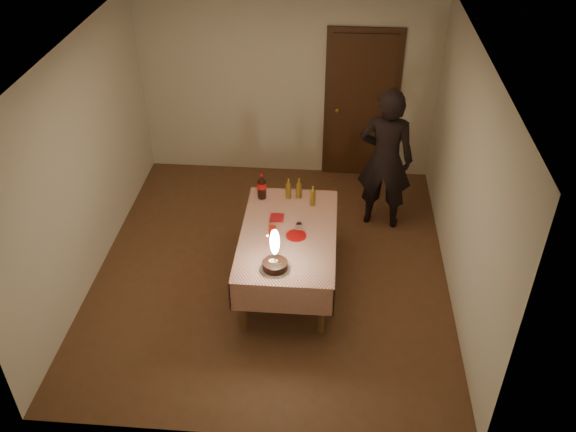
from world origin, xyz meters
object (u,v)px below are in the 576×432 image
object	(u,v)px
red_cup	(272,231)
amber_bottle_mid	(299,189)
amber_bottle_right	(313,196)
amber_bottle_left	(288,189)
birthday_cake	(275,258)
cola_bottle	(262,187)
dining_table	(288,240)
photographer	(385,159)
red_plate	(296,235)
clear_cup	(299,227)

from	to	relation	value
red_cup	amber_bottle_mid	distance (m)	0.77
amber_bottle_right	amber_bottle_left	bearing A→B (deg)	155.78
birthday_cake	amber_bottle_left	bearing A→B (deg)	88.66
cola_bottle	amber_bottle_mid	bearing A→B (deg)	5.65
dining_table	amber_bottle_right	world-z (taller)	amber_bottle_right
birthday_cake	amber_bottle_right	xyz separation A→B (m)	(0.32, 1.14, -0.01)
amber_bottle_mid	photographer	bearing A→B (deg)	29.94
red_plate	red_cup	distance (m)	0.26
birthday_cake	red_plate	distance (m)	0.59
birthday_cake	red_cup	bearing A→B (deg)	98.39
cola_bottle	amber_bottle_right	world-z (taller)	cola_bottle
amber_bottle_mid	photographer	xyz separation A→B (m)	(1.01, 0.58, 0.10)
dining_table	birthday_cake	bearing A→B (deg)	-97.99
red_cup	photographer	size ratio (longest dim) A/B	0.05
dining_table	red_cup	world-z (taller)	red_cup
photographer	amber_bottle_left	bearing A→B (deg)	-152.22
birthday_cake	amber_bottle_left	distance (m)	1.27
red_cup	amber_bottle_mid	size ratio (longest dim) A/B	0.39
dining_table	red_plate	distance (m)	0.14
amber_bottle_left	red_cup	bearing A→B (deg)	-98.78
red_cup	birthday_cake	bearing A→B (deg)	-81.61
red_plate	amber_bottle_right	bearing A→B (deg)	76.12
amber_bottle_left	amber_bottle_mid	world-z (taller)	same
birthday_cake	red_plate	xyz separation A→B (m)	(0.17, 0.55, -0.13)
dining_table	birthday_cake	size ratio (longest dim) A/B	3.62
dining_table	red_cup	xyz separation A→B (m)	(-0.17, -0.04, 0.14)
birthday_cake	red_cup	world-z (taller)	birthday_cake
red_plate	dining_table	bearing A→B (deg)	151.60
clear_cup	photographer	xyz separation A→B (m)	(0.96, 1.22, 0.17)
red_plate	birthday_cake	bearing A→B (deg)	-107.15
red_plate	amber_bottle_mid	distance (m)	0.75
red_cup	amber_bottle_mid	xyz separation A→B (m)	(0.23, 0.73, 0.07)
birthday_cake	cola_bottle	bearing A→B (deg)	102.42
dining_table	clear_cup	size ratio (longest dim) A/B	19.11
birthday_cake	cola_bottle	distance (m)	1.28
amber_bottle_left	amber_bottle_mid	distance (m)	0.12
clear_cup	cola_bottle	world-z (taller)	cola_bottle
birthday_cake	amber_bottle_right	size ratio (longest dim) A/B	1.86
cola_bottle	amber_bottle_mid	xyz separation A→B (m)	(0.43, 0.04, -0.03)
amber_bottle_left	birthday_cake	bearing A→B (deg)	-91.34
amber_bottle_mid	photographer	size ratio (longest dim) A/B	0.14
amber_bottle_right	red_cup	bearing A→B (deg)	-123.95
birthday_cake	photographer	distance (m)	2.20
cola_bottle	amber_bottle_right	bearing A→B (deg)	-9.74
red_cup	amber_bottle_left	size ratio (longest dim) A/B	0.39
clear_cup	amber_bottle_mid	xyz separation A→B (m)	(-0.04, 0.64, 0.07)
dining_table	cola_bottle	xyz separation A→B (m)	(-0.36, 0.65, 0.25)
amber_bottle_right	birthday_cake	bearing A→B (deg)	-105.46
dining_table	red_plate	world-z (taller)	red_plate
amber_bottle_left	amber_bottle_right	xyz separation A→B (m)	(0.29, -0.13, 0.00)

